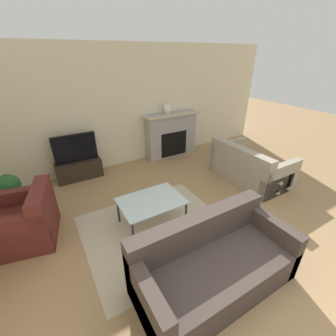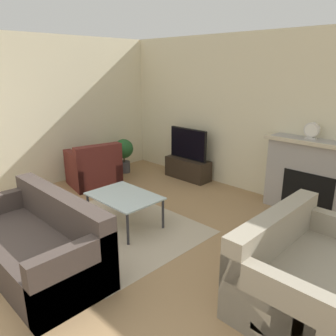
% 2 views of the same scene
% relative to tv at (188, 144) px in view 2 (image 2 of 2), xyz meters
% --- Properties ---
extents(wall_back, '(8.51, 0.06, 2.70)m').
position_rel_tv_xyz_m(wall_back, '(1.10, 0.29, 0.64)').
color(wall_back, beige).
rests_on(wall_back, ground_plane).
extents(wall_left, '(0.06, 7.41, 2.70)m').
position_rel_tv_xyz_m(wall_left, '(-1.69, -1.94, 0.64)').
color(wall_left, beige).
rests_on(wall_left, ground_plane).
extents(area_rug, '(2.18, 1.90, 0.00)m').
position_rel_tv_xyz_m(area_rug, '(0.70, -2.30, -0.71)').
color(area_rug, '#B7A88E').
rests_on(area_rug, ground_plane).
extents(fireplace, '(1.48, 0.39, 1.14)m').
position_rel_tv_xyz_m(fireplace, '(2.39, 0.09, -0.11)').
color(fireplace, '#9E9993').
rests_on(fireplace, ground_plane).
extents(tv_stand, '(0.94, 0.35, 0.40)m').
position_rel_tv_xyz_m(tv_stand, '(0.00, 0.00, -0.51)').
color(tv_stand, '#2D2319').
rests_on(tv_stand, ground_plane).
extents(tv, '(0.87, 0.06, 0.61)m').
position_rel_tv_xyz_m(tv, '(0.00, 0.00, 0.00)').
color(tv, black).
rests_on(tv, tv_stand).
extents(couch_sectional, '(1.87, 0.87, 0.82)m').
position_rel_tv_xyz_m(couch_sectional, '(0.84, -3.44, -0.42)').
color(couch_sectional, '#3D332D').
rests_on(couch_sectional, ground_plane).
extents(couch_loveseat, '(0.99, 1.55, 0.82)m').
position_rel_tv_xyz_m(couch_loveseat, '(3.15, -1.92, -0.42)').
color(couch_loveseat, '#9E937F').
rests_on(couch_loveseat, ground_plane).
extents(armchair_by_window, '(0.94, 0.99, 0.82)m').
position_rel_tv_xyz_m(armchair_by_window, '(-1.00, -1.52, -0.41)').
color(armchair_by_window, '#5B231E').
rests_on(armchair_by_window, ground_plane).
extents(coffee_table, '(0.98, 0.70, 0.45)m').
position_rel_tv_xyz_m(coffee_table, '(0.70, -2.14, -0.30)').
color(coffee_table, '#333338').
rests_on(coffee_table, ground_plane).
extents(potted_plant, '(0.40, 0.40, 0.71)m').
position_rel_tv_xyz_m(potted_plant, '(-1.22, -0.63, -0.27)').
color(potted_plant, '#47474C').
rests_on(potted_plant, ground_plane).
extents(mantel_clock, '(0.22, 0.07, 0.25)m').
position_rel_tv_xyz_m(mantel_clock, '(2.28, 0.09, 0.56)').
color(mantel_clock, beige).
rests_on(mantel_clock, fireplace).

